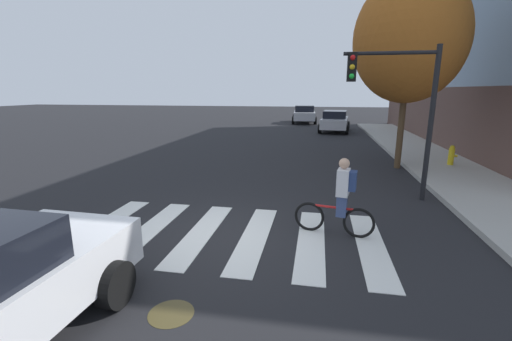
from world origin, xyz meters
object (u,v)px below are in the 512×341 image
manhole_cover (171,313)px  street_tree_near (410,39)px  sedan_far (304,114)px  traffic_light_near (401,97)px  cyclist (341,198)px  fire_hydrant (451,155)px  sedan_mid (335,121)px

manhole_cover → street_tree_near: (5.11, 10.21, 4.88)m
sedan_far → traffic_light_near: bearing=-81.4°
cyclist → sedan_far: bearing=94.1°
cyclist → street_tree_near: size_ratio=0.23×
manhole_cover → cyclist: size_ratio=0.38×
manhole_cover → street_tree_near: street_tree_near is taller
manhole_cover → sedan_far: size_ratio=0.13×
manhole_cover → fire_hydrant: fire_hydrant is taller
sedan_far → street_tree_near: street_tree_near is taller
cyclist → fire_hydrant: bearing=57.3°
traffic_light_near → street_tree_near: (1.03, 4.18, 2.03)m
sedan_mid → sedan_far: (-2.56, 6.73, 0.04)m
sedan_mid → street_tree_near: bearing=-80.8°
traffic_light_near → fire_hydrant: (3.09, 4.49, -2.33)m
cyclist → fire_hydrant: 8.77m
manhole_cover → traffic_light_near: 7.82m
sedan_mid → sedan_far: size_ratio=0.97×
sedan_mid → manhole_cover: bearing=-98.0°
traffic_light_near → fire_hydrant: 5.93m
sedan_mid → traffic_light_near: 16.49m
sedan_far → cyclist: cyclist is taller
sedan_far → cyclist: bearing=-85.9°
traffic_light_near → fire_hydrant: bearing=55.4°
traffic_light_near → street_tree_near: 4.76m
manhole_cover → traffic_light_near: traffic_light_near is taller
manhole_cover → traffic_light_near: (4.08, 6.03, 2.86)m
sedan_mid → traffic_light_near: traffic_light_near is taller
manhole_cover → sedan_far: sedan_far is taller
sedan_far → fire_hydrant: sedan_far is taller
manhole_cover → sedan_far: 29.11m
cyclist → traffic_light_near: bearing=60.5°
sedan_mid → fire_hydrant: (4.03, -11.85, -0.28)m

